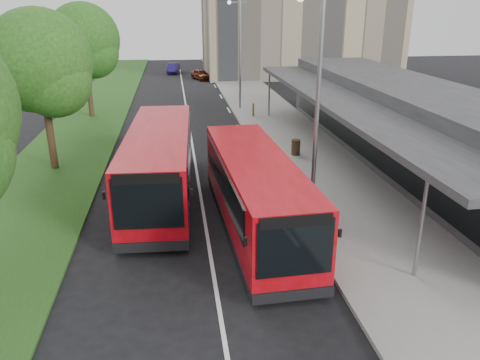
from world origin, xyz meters
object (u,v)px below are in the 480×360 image
at_px(tree_mid, 41,68).
at_px(tree_far, 84,44).
at_px(bus_main, 256,193).
at_px(litter_bin, 296,147).
at_px(bus_second, 160,164).
at_px(car_far, 173,68).
at_px(car_near, 201,74).
at_px(bollard, 253,110).
at_px(lamp_post_far, 239,48).
at_px(lamp_post_near, 316,94).

relative_size(tree_mid, tree_far, 0.96).
distance_m(bus_main, litter_bin, 9.08).
xyz_separation_m(bus_second, car_far, (0.83, 40.10, -0.91)).
bearing_deg(tree_mid, bus_main, -42.45).
distance_m(bus_second, litter_bin, 8.56).
bearing_deg(tree_far, car_far, 75.31).
bearing_deg(car_near, car_far, 96.44).
height_order(tree_mid, bollard, tree_mid).
height_order(tree_far, lamp_post_far, lamp_post_far).
relative_size(tree_far, lamp_post_far, 1.00).
height_order(lamp_post_far, bus_main, lamp_post_far).
bearing_deg(bus_second, lamp_post_far, 74.47).
bearing_deg(lamp_post_far, car_far, 102.29).
distance_m(bus_second, bollard, 15.75).
xyz_separation_m(lamp_post_far, bus_second, (-5.77, -17.44, -3.22)).
bearing_deg(bollard, tree_far, 169.78).
xyz_separation_m(tree_mid, litter_bin, (12.44, 0.23, -4.41)).
height_order(tree_far, car_near, tree_far).
distance_m(litter_bin, car_near, 29.63).
xyz_separation_m(tree_far, car_far, (6.19, 23.61, -4.60)).
relative_size(lamp_post_far, bus_second, 0.76).
bearing_deg(tree_mid, lamp_post_far, 49.32).
bearing_deg(car_near, bus_main, -110.94).
bearing_deg(bollard, lamp_post_far, 101.41).
relative_size(bus_main, car_far, 2.75).
bearing_deg(lamp_post_near, litter_bin, 79.79).
height_order(lamp_post_far, bus_second, lamp_post_far).
distance_m(tree_far, bollard, 12.78).
xyz_separation_m(lamp_post_far, litter_bin, (1.31, -12.72, -4.15)).
bearing_deg(bollard, bus_main, -99.34).
relative_size(lamp_post_near, litter_bin, 9.52).
relative_size(lamp_post_near, car_near, 2.42).
xyz_separation_m(lamp_post_near, car_near, (-1.94, 36.73, -4.15)).
xyz_separation_m(bus_second, bollard, (6.38, 14.37, -0.87)).
distance_m(lamp_post_far, bus_main, 21.38).
bearing_deg(tree_far, lamp_post_far, 4.87).
bearing_deg(lamp_post_near, bus_main, -156.81).
bearing_deg(bollard, lamp_post_near, -92.09).
bearing_deg(bus_main, car_near, 86.91).
bearing_deg(bus_second, litter_bin, 36.45).
height_order(litter_bin, car_far, car_far).
height_order(bus_main, car_near, bus_main).
bearing_deg(bollard, car_far, 102.19).
xyz_separation_m(lamp_post_near, litter_bin, (1.31, 7.28, -4.15)).
xyz_separation_m(bus_second, car_near, (3.83, 34.17, -0.94)).
relative_size(tree_far, lamp_post_near, 1.00).
bearing_deg(bollard, car_near, 97.37).
height_order(tree_mid, bus_main, tree_mid).
height_order(bollard, car_far, car_far).
xyz_separation_m(lamp_post_far, bollard, (0.62, -3.07, -4.09)).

